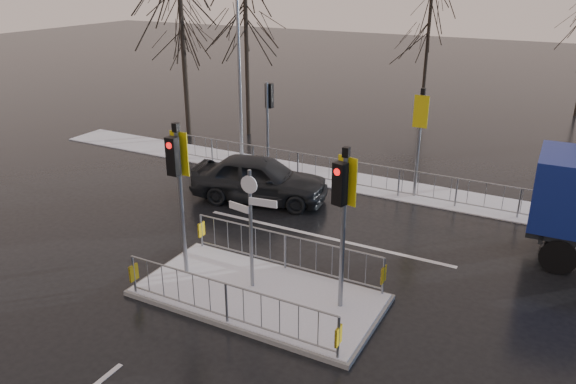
% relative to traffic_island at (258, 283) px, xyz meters
% --- Properties ---
extents(ground, '(120.00, 120.00, 0.00)m').
position_rel_traffic_island_xyz_m(ground, '(0.01, -0.01, -0.39)').
color(ground, black).
rests_on(ground, ground).
extents(snow_verge, '(30.00, 2.00, 0.04)m').
position_rel_traffic_island_xyz_m(snow_verge, '(0.01, 8.59, -0.37)').
color(snow_verge, white).
rests_on(snow_verge, ground).
extents(lane_markings, '(8.00, 11.38, 0.01)m').
position_rel_traffic_island_xyz_m(lane_markings, '(0.01, -0.34, -0.39)').
color(lane_markings, silver).
rests_on(lane_markings, ground).
extents(traffic_island, '(6.00, 3.04, 4.15)m').
position_rel_traffic_island_xyz_m(traffic_island, '(0.00, 0.00, 0.00)').
color(traffic_island, slate).
rests_on(traffic_island, ground).
extents(far_kerb_fixtures, '(18.00, 0.65, 3.83)m').
position_rel_traffic_island_xyz_m(far_kerb_fixtures, '(0.31, 8.08, 0.63)').
color(far_kerb_fixtures, gray).
rests_on(far_kerb_fixtures, ground).
extents(car_far_lane, '(5.02, 2.86, 1.61)m').
position_rel_traffic_island_xyz_m(car_far_lane, '(-3.15, 5.40, 0.41)').
color(car_far_lane, black).
rests_on(car_far_lane, ground).
extents(tree_near_a, '(4.75, 4.75, 8.97)m').
position_rel_traffic_island_xyz_m(tree_near_a, '(-10.49, 10.99, 5.72)').
color(tree_near_a, black).
rests_on(tree_near_a, ground).
extents(tree_near_b, '(4.00, 4.00, 7.55)m').
position_rel_traffic_island_xyz_m(tree_near_b, '(-7.99, 12.49, 4.76)').
color(tree_near_b, black).
rests_on(tree_near_b, ground).
extents(tree_near_c, '(3.50, 3.50, 6.61)m').
position_rel_traffic_island_xyz_m(tree_near_c, '(-12.49, 13.49, 4.11)').
color(tree_near_c, black).
rests_on(tree_near_c, ground).
extents(tree_far_a, '(3.75, 3.75, 7.08)m').
position_rel_traffic_island_xyz_m(tree_far_a, '(-1.99, 21.99, 4.43)').
color(tree_far_a, black).
rests_on(tree_far_a, ground).
extents(street_lamp_left, '(1.25, 0.18, 8.20)m').
position_rel_traffic_island_xyz_m(street_lamp_left, '(-6.42, 9.49, 4.10)').
color(street_lamp_left, gray).
rests_on(street_lamp_left, ground).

